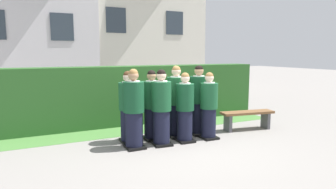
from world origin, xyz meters
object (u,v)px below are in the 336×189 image
object	(u,v)px
student_front_row_0	(134,111)
wooden_bench	(247,116)
student_front_row_3	(209,107)
student_rear_row_3	(199,102)
student_rear_row_0	(128,109)
student_rear_row_2	(176,103)
student_rear_row_1	(152,107)
student_front_row_1	(161,109)
student_front_row_2	(185,109)

from	to	relation	value
student_front_row_0	wooden_bench	xyz separation A→B (m)	(3.13, 0.16, -0.44)
student_front_row_3	student_rear_row_3	xyz separation A→B (m)	(-0.02, 0.43, 0.07)
student_rear_row_3	wooden_bench	world-z (taller)	student_rear_row_3
student_front_row_0	student_rear_row_0	distance (m)	0.46
student_rear_row_3	student_rear_row_2	bearing A→B (deg)	175.45
student_rear_row_1	wooden_bench	world-z (taller)	student_rear_row_1
student_front_row_3	student_rear_row_2	bearing A→B (deg)	141.96
student_rear_row_2	wooden_bench	size ratio (longest dim) A/B	1.17
student_front_row_1	student_front_row_3	distance (m)	1.18
student_front_row_3	wooden_bench	xyz separation A→B (m)	(1.34, 0.23, -0.38)
student_front_row_0	student_rear_row_2	size ratio (longest dim) A/B	0.98
student_front_row_1	student_front_row_2	size ratio (longest dim) A/B	1.05
student_front_row_3	student_rear_row_1	size ratio (longest dim) A/B	0.97
student_front_row_2	student_rear_row_3	distance (m)	0.72
student_front_row_2	student_rear_row_1	size ratio (longest dim) A/B	0.97
student_rear_row_0	student_rear_row_2	size ratio (longest dim) A/B	0.94
student_rear_row_0	student_rear_row_1	distance (m)	0.55
student_front_row_0	student_rear_row_3	distance (m)	1.80
student_front_row_1	student_front_row_2	xyz separation A→B (m)	(0.57, -0.01, -0.04)
student_front_row_0	student_rear_row_3	size ratio (longest dim) A/B	0.98
student_front_row_3	student_rear_row_1	bearing A→B (deg)	157.89
student_front_row_1	student_rear_row_2	distance (m)	0.73
student_rear_row_1	student_front_row_1	bearing A→B (deg)	-86.27
student_front_row_0	student_rear_row_2	bearing A→B (deg)	18.57
student_front_row_1	wooden_bench	distance (m)	2.56
student_rear_row_1	student_rear_row_2	bearing A→B (deg)	-1.96
student_front_row_0	student_front_row_2	size ratio (longest dim) A/B	1.07
student_front_row_1	student_rear_row_1	xyz separation A→B (m)	(-0.03, 0.46, -0.02)
student_rear_row_0	student_rear_row_2	bearing A→B (deg)	-2.75
student_front_row_2	student_rear_row_1	xyz separation A→B (m)	(-0.60, 0.47, 0.02)
student_rear_row_0	student_rear_row_3	distance (m)	1.75
student_front_row_0	student_front_row_2	bearing A→B (deg)	-2.38
wooden_bench	student_rear_row_0	bearing A→B (deg)	174.55
student_rear_row_1	wooden_bench	size ratio (longest dim) A/B	1.11
student_front_row_3	student_rear_row_2	distance (m)	0.77
student_front_row_0	student_front_row_2	world-z (taller)	student_front_row_0
student_rear_row_3	student_front_row_0	bearing A→B (deg)	-168.78
student_rear_row_0	student_rear_row_2	world-z (taller)	student_rear_row_2
student_front_row_0	student_rear_row_2	distance (m)	1.25
student_front_row_2	student_rear_row_3	size ratio (longest dim) A/B	0.92
student_rear_row_1	student_rear_row_3	bearing A→B (deg)	-3.23
student_front_row_3	wooden_bench	world-z (taller)	student_front_row_3
student_rear_row_0	student_rear_row_1	xyz separation A→B (m)	(0.55, -0.03, 0.00)
student_rear_row_3	student_rear_row_0	bearing A→B (deg)	176.64
student_front_row_3	student_front_row_0	bearing A→B (deg)	177.62
student_front_row_2	student_rear_row_2	distance (m)	0.45
student_rear_row_0	wooden_bench	xyz separation A→B (m)	(3.10, -0.30, -0.40)
student_front_row_0	student_front_row_1	xyz separation A→B (m)	(0.60, -0.04, -0.01)
student_front_row_1	student_rear_row_2	bearing A→B (deg)	37.18
student_rear_row_1	student_rear_row_3	distance (m)	1.20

